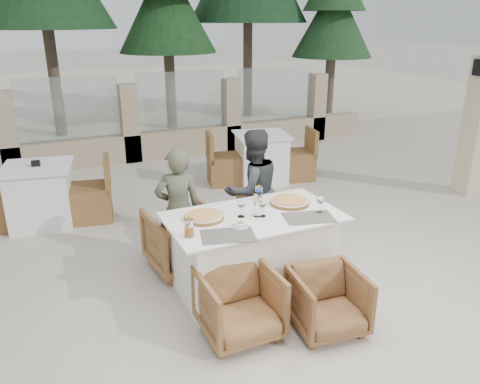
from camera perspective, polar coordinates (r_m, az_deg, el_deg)
name	(u,v)px	position (r m, az deg, el deg)	size (l,w,h in m)	color
ground	(242,287)	(4.68, 0.23, -11.50)	(80.00, 80.00, 0.00)	beige
sand_patch	(75,93)	(17.85, -19.51, 11.28)	(30.00, 16.00, 0.01)	beige
perimeter_wall_far	(129,118)	(8.73, -13.35, 8.78)	(10.00, 0.34, 1.60)	tan
lantern_pillar	(476,127)	(7.61, 26.85, 7.03)	(0.34, 0.34, 2.00)	beige
pine_centre	(167,17)	(11.26, -8.91, 20.28)	(2.20, 2.20, 5.00)	#1C431D
pine_far_right	(333,28)	(12.40, 11.26, 18.97)	(1.98, 1.98, 4.50)	#204721
dining_table	(253,253)	(4.48, 1.62, -7.41)	(1.60, 0.90, 0.77)	white
placemat_near_left	(228,235)	(3.92, -1.49, -5.31)	(0.45, 0.30, 0.00)	#5D5950
placemat_near_right	(309,218)	(4.31, 8.38, -3.10)	(0.45, 0.30, 0.00)	#635E55
pizza_left	(204,217)	(4.24, -4.41, -3.00)	(0.36, 0.36, 0.05)	#CA5F1B
pizza_right	(290,201)	(4.60, 6.06, -1.14)	(0.39, 0.39, 0.05)	#CB621B
water_bottle	(258,202)	(4.25, 2.20, -1.27)	(0.08, 0.08, 0.27)	silver
wine_glass_centre	(241,208)	(4.25, 0.14, -1.90)	(0.08, 0.08, 0.18)	silver
wine_glass_near	(262,207)	(4.26, 2.76, -1.84)	(0.08, 0.08, 0.18)	white
wine_glass_corner	(320,204)	(4.40, 9.75, -1.39)	(0.08, 0.08, 0.18)	white
beer_glass_left	(189,228)	(3.90, -6.23, -4.37)	(0.08, 0.08, 0.15)	orange
beer_glass_right	(259,193)	(4.64, 2.32, -0.16)	(0.08, 0.08, 0.15)	gold
olive_dish	(240,224)	(4.07, 0.03, -3.97)	(0.11, 0.11, 0.04)	silver
armchair_far_left	(183,239)	(4.93, -6.99, -5.69)	(0.68, 0.70, 0.64)	#956436
armchair_far_right	(235,223)	(5.39, -0.64, -3.79)	(0.57, 0.59, 0.53)	#946236
armchair_near_left	(239,304)	(3.92, -0.08, -13.45)	(0.61, 0.63, 0.57)	#8E5E33
armchair_near_right	(328,301)	(4.06, 10.65, -12.95)	(0.57, 0.58, 0.53)	brown
diner_left	(178,209)	(4.83, -7.55, -2.08)	(0.47, 0.31, 1.29)	#52553E
diner_right	(252,191)	(5.15, 1.53, 0.14)	(0.67, 0.52, 1.38)	#383B3D
bg_table_a	(41,195)	(6.40, -23.11, -0.37)	(1.64, 0.82, 0.77)	white
bg_table_b	(261,158)	(7.50, 2.62, 4.19)	(1.64, 0.82, 0.77)	white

